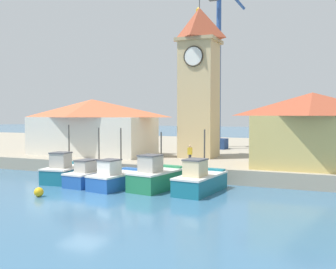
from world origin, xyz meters
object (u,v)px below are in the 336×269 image
object	(u,v)px
fishing_boat_far_left	(65,172)
fishing_boat_center	(200,181)
warehouse_right	(312,129)
mooring_buoy	(39,192)
clock_tower	(199,79)
fishing_boat_left_outer	(93,175)
warehouse_left	(92,126)
port_crane_far	(219,80)
fishing_boat_mid_left	(156,177)
fishing_boat_left_inner	(116,178)
port_crane_near	(198,94)
dock_worker_near_tower	(190,155)

from	to	relation	value
fishing_boat_far_left	fishing_boat_center	world-z (taller)	fishing_boat_far_left
fishing_boat_far_left	warehouse_right	xyz separation A→B (m)	(17.38, 7.02, 3.26)
mooring_buoy	fishing_boat_far_left	bearing A→B (deg)	110.68
fishing_boat_far_left	clock_tower	size ratio (longest dim) A/B	0.28
fishing_boat_far_left	fishing_boat_left_outer	xyz separation A→B (m)	(2.54, -0.00, -0.13)
warehouse_left	port_crane_far	bearing A→B (deg)	49.30
fishing_boat_far_left	fishing_boat_left_outer	distance (m)	2.54
fishing_boat_mid_left	warehouse_left	world-z (taller)	warehouse_left
warehouse_left	fishing_boat_center	bearing A→B (deg)	-31.83
fishing_boat_far_left	fishing_boat_left_inner	size ratio (longest dim) A/B	0.97
clock_tower	warehouse_right	size ratio (longest dim) A/B	1.79
fishing_boat_mid_left	port_crane_near	size ratio (longest dim) A/B	0.27
fishing_boat_center	port_crane_near	size ratio (longest dim) A/B	0.30
fishing_boat_left_inner	warehouse_left	size ratio (longest dim) A/B	0.36
mooring_buoy	warehouse_right	bearing A→B (deg)	38.36
fishing_boat_far_left	port_crane_far	bearing A→B (deg)	73.02
fishing_boat_mid_left	mooring_buoy	xyz separation A→B (m)	(-5.75, -5.12, -0.54)
fishing_boat_left_outer	port_crane_near	xyz separation A→B (m)	(0.78, 21.92, 7.03)
fishing_boat_far_left	dock_worker_near_tower	world-z (taller)	fishing_boat_far_left
fishing_boat_mid_left	port_crane_far	distance (m)	22.35
fishing_boat_far_left	fishing_boat_center	distance (m)	10.83
fishing_boat_far_left	warehouse_left	world-z (taller)	warehouse_left
fishing_boat_far_left	port_crane_far	size ratio (longest dim) A/B	0.21
warehouse_left	mooring_buoy	bearing A→B (deg)	-68.59
fishing_boat_left_inner	fishing_boat_far_left	bearing A→B (deg)	170.89
fishing_boat_far_left	fishing_boat_mid_left	size ratio (longest dim) A/B	0.93
fishing_boat_center	clock_tower	distance (m)	13.87
fishing_boat_left_outer	clock_tower	distance (m)	14.25
fishing_boat_center	warehouse_left	distance (m)	17.32
clock_tower	dock_worker_near_tower	world-z (taller)	clock_tower
fishing_boat_left_outer	mooring_buoy	bearing A→B (deg)	-96.39
fishing_boat_far_left	port_crane_near	bearing A→B (deg)	81.40
port_crane_near	mooring_buoy	bearing A→B (deg)	-92.87
fishing_boat_far_left	dock_worker_near_tower	distance (m)	9.77
fishing_boat_mid_left	port_crane_far	bearing A→B (deg)	93.90
fishing_boat_far_left	port_crane_near	size ratio (longest dim) A/B	0.25
fishing_boat_left_outer	warehouse_right	xyz separation A→B (m)	(14.84, 7.02, 3.38)
fishing_boat_left_inner	warehouse_right	world-z (taller)	warehouse_right
fishing_boat_left_outer	warehouse_left	distance (m)	11.47
clock_tower	port_crane_far	world-z (taller)	port_crane_far
fishing_boat_mid_left	dock_worker_near_tower	size ratio (longest dim) A/B	2.89
fishing_boat_left_inner	clock_tower	xyz separation A→B (m)	(2.17, 11.75, 7.84)
port_crane_far	fishing_boat_left_inner	bearing A→B (deg)	-93.68
warehouse_right	port_crane_far	size ratio (longest dim) A/B	0.42
mooring_buoy	dock_worker_near_tower	xyz separation A→B (m)	(6.42, 10.07, 1.67)
fishing_boat_left_outer	dock_worker_near_tower	bearing A→B (deg)	39.96
clock_tower	fishing_boat_left_inner	bearing A→B (deg)	-100.44
fishing_boat_mid_left	fishing_boat_center	xyz separation A→B (m)	(3.12, 0.16, -0.06)
fishing_boat_left_outer	warehouse_left	world-z (taller)	warehouse_left
port_crane_far	mooring_buoy	xyz separation A→B (m)	(-4.34, -25.81, -8.88)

